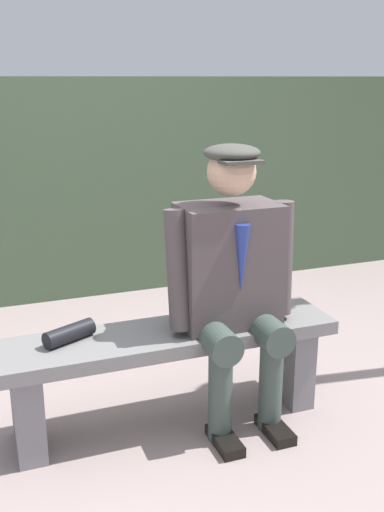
# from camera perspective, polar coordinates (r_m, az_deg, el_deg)

# --- Properties ---
(ground_plane) EXTENTS (30.00, 30.00, 0.00)m
(ground_plane) POSITION_cam_1_polar(r_m,az_deg,el_deg) (3.02, -2.21, -15.38)
(ground_plane) COLOR gray
(bench) EXTENTS (1.61, 0.37, 0.47)m
(bench) POSITION_cam_1_polar(r_m,az_deg,el_deg) (2.86, -2.28, -9.67)
(bench) COLOR slate
(bench) RESTS_ON ground
(seated_man) EXTENTS (0.64, 0.55, 1.32)m
(seated_man) POSITION_cam_1_polar(r_m,az_deg,el_deg) (2.77, 3.81, -1.66)
(seated_man) COLOR #504646
(seated_man) RESTS_ON ground
(rolled_magazine) EXTENTS (0.25, 0.17, 0.08)m
(rolled_magazine) POSITION_cam_1_polar(r_m,az_deg,el_deg) (2.73, -11.61, -7.23)
(rolled_magazine) COLOR black
(rolled_magazine) RESTS_ON bench
(stadium_wall) EXTENTS (12.00, 0.24, 1.61)m
(stadium_wall) POSITION_cam_1_polar(r_m,az_deg,el_deg) (4.54, -10.24, 6.28)
(stadium_wall) COLOR #455940
(stadium_wall) RESTS_ON ground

